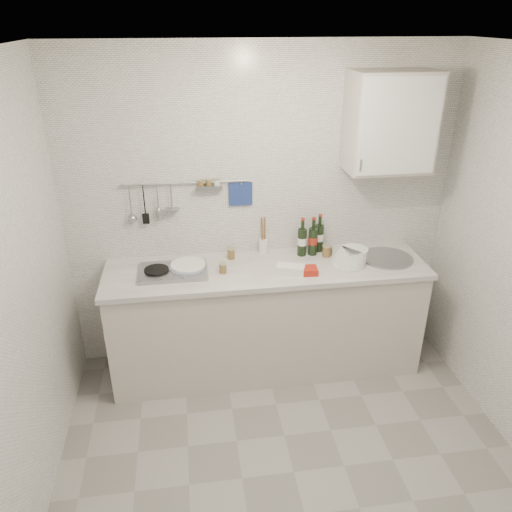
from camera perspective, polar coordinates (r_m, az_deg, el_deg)
The scene contains 17 objects.
floor at distance 3.49m, azimuth 4.34°, elevation -23.40°, with size 3.00×3.00×0.00m, color slate.
ceiling at distance 2.28m, azimuth 6.58°, elevation 22.19°, with size 3.00×3.00×0.00m, color silver.
back_wall at distance 3.91m, azimuth 0.57°, elevation 5.06°, with size 3.00×0.02×2.50m, color silver.
wall_left at distance 2.77m, azimuth -26.87°, elevation -7.41°, with size 0.02×2.80×2.50m, color silver.
counter at distance 4.02m, azimuth 1.27°, elevation -7.41°, with size 2.44×0.64×0.96m.
wall_rail at distance 3.77m, azimuth -8.38°, elevation 6.85°, with size 0.98×0.09×0.34m.
wall_cabinet at distance 3.79m, azimuth 15.09°, elevation 14.56°, with size 0.60×0.38×0.70m.
plate_stack_hob at distance 3.73m, azimuth -7.91°, elevation -1.34°, with size 0.29×0.28×0.05m.
plate_stack_sink at distance 3.87m, azimuth 10.79°, elevation -0.10°, with size 0.28×0.27×0.12m.
wine_bottles at distance 3.94m, azimuth 6.37°, elevation 2.35°, with size 0.23×0.13×0.31m.
butter_dish at distance 3.68m, azimuth 3.97°, elevation -1.52°, with size 0.20×0.10×0.06m, color white.
strawberry_punnet at distance 3.69m, azimuth 6.12°, elevation -1.67°, with size 0.11×0.11×0.05m, color red.
utensil_crock at distance 3.96m, azimuth 0.85°, elevation 1.35°, with size 0.08×0.08×0.31m.
jar_a at distance 3.88m, azimuth -2.87°, elevation 0.32°, with size 0.06×0.06×0.09m.
jar_b at distance 3.99m, azimuth 8.33°, elevation 0.60°, with size 0.06×0.06×0.07m.
jar_c at distance 3.95m, azimuth 8.08°, elevation 0.60°, with size 0.07×0.07×0.09m.
jar_d at distance 3.68m, azimuth -3.81°, elevation -1.35°, with size 0.06×0.06×0.08m.
Camera 1 is at (-0.57, -2.21, 2.64)m, focal length 35.00 mm.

